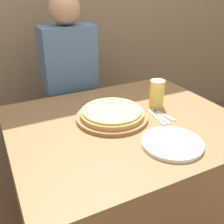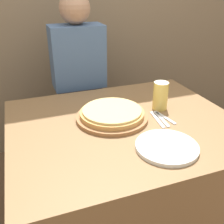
{
  "view_description": "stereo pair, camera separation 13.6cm",
  "coord_description": "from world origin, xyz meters",
  "px_view_note": "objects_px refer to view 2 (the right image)",
  "views": [
    {
      "loc": [
        -0.6,
        -1.04,
        1.36
      ],
      "look_at": [
        -0.05,
        0.05,
        0.75
      ],
      "focal_mm": 42.0,
      "sensor_mm": 36.0,
      "label": 1
    },
    {
      "loc": [
        -0.47,
        -1.09,
        1.36
      ],
      "look_at": [
        -0.05,
        0.05,
        0.75
      ],
      "focal_mm": 42.0,
      "sensor_mm": 36.0,
      "label": 2
    }
  ],
  "objects_px": {
    "beer_glass": "(161,95)",
    "dinner_knife": "(161,119)",
    "diner_person": "(80,91)",
    "spoon": "(166,118)",
    "fork": "(157,119)",
    "pizza_on_board": "(112,114)",
    "dinner_plate": "(167,147)"
  },
  "relations": [
    {
      "from": "beer_glass",
      "to": "dinner_knife",
      "type": "relative_size",
      "value": 0.86
    },
    {
      "from": "dinner_knife",
      "to": "diner_person",
      "type": "height_order",
      "value": "diner_person"
    },
    {
      "from": "spoon",
      "to": "fork",
      "type": "bearing_deg",
      "value": -180.0
    },
    {
      "from": "beer_glass",
      "to": "dinner_knife",
      "type": "height_order",
      "value": "beer_glass"
    },
    {
      "from": "dinner_knife",
      "to": "diner_person",
      "type": "relative_size",
      "value": 0.14
    },
    {
      "from": "fork",
      "to": "dinner_knife",
      "type": "bearing_deg",
      "value": 0.0
    },
    {
      "from": "pizza_on_board",
      "to": "diner_person",
      "type": "xyz_separation_m",
      "value": [
        -0.03,
        0.59,
        -0.08
      ]
    },
    {
      "from": "pizza_on_board",
      "to": "dinner_knife",
      "type": "distance_m",
      "value": 0.26
    },
    {
      "from": "fork",
      "to": "spoon",
      "type": "bearing_deg",
      "value": 0.0
    },
    {
      "from": "beer_glass",
      "to": "fork",
      "type": "height_order",
      "value": "beer_glass"
    },
    {
      "from": "spoon",
      "to": "dinner_knife",
      "type": "bearing_deg",
      "value": -180.0
    },
    {
      "from": "spoon",
      "to": "diner_person",
      "type": "bearing_deg",
      "value": 113.76
    },
    {
      "from": "dinner_knife",
      "to": "spoon",
      "type": "height_order",
      "value": "same"
    },
    {
      "from": "dinner_plate",
      "to": "fork",
      "type": "height_order",
      "value": "dinner_plate"
    },
    {
      "from": "fork",
      "to": "pizza_on_board",
      "type": "bearing_deg",
      "value": 156.89
    },
    {
      "from": "dinner_knife",
      "to": "diner_person",
      "type": "xyz_separation_m",
      "value": [
        -0.28,
        0.69,
        -0.06
      ]
    },
    {
      "from": "beer_glass",
      "to": "fork",
      "type": "distance_m",
      "value": 0.17
    },
    {
      "from": "pizza_on_board",
      "to": "spoon",
      "type": "xyz_separation_m",
      "value": [
        0.27,
        -0.09,
        -0.02
      ]
    },
    {
      "from": "dinner_plate",
      "to": "spoon",
      "type": "distance_m",
      "value": 0.28
    },
    {
      "from": "pizza_on_board",
      "to": "dinner_plate",
      "type": "relative_size",
      "value": 1.38
    },
    {
      "from": "fork",
      "to": "spoon",
      "type": "relative_size",
      "value": 1.17
    },
    {
      "from": "beer_glass",
      "to": "spoon",
      "type": "xyz_separation_m",
      "value": [
        -0.03,
        -0.12,
        -0.08
      ]
    },
    {
      "from": "fork",
      "to": "dinner_knife",
      "type": "distance_m",
      "value": 0.02
    },
    {
      "from": "beer_glass",
      "to": "spoon",
      "type": "height_order",
      "value": "beer_glass"
    },
    {
      "from": "dinner_knife",
      "to": "diner_person",
      "type": "bearing_deg",
      "value": 111.98
    },
    {
      "from": "diner_person",
      "to": "spoon",
      "type": "bearing_deg",
      "value": -66.24
    },
    {
      "from": "beer_glass",
      "to": "spoon",
      "type": "relative_size",
      "value": 1.01
    },
    {
      "from": "dinner_plate",
      "to": "dinner_knife",
      "type": "relative_size",
      "value": 1.5
    },
    {
      "from": "pizza_on_board",
      "to": "fork",
      "type": "height_order",
      "value": "pizza_on_board"
    },
    {
      "from": "dinner_knife",
      "to": "spoon",
      "type": "distance_m",
      "value": 0.02
    },
    {
      "from": "beer_glass",
      "to": "fork",
      "type": "relative_size",
      "value": 0.86
    },
    {
      "from": "dinner_plate",
      "to": "diner_person",
      "type": "height_order",
      "value": "diner_person"
    }
  ]
}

